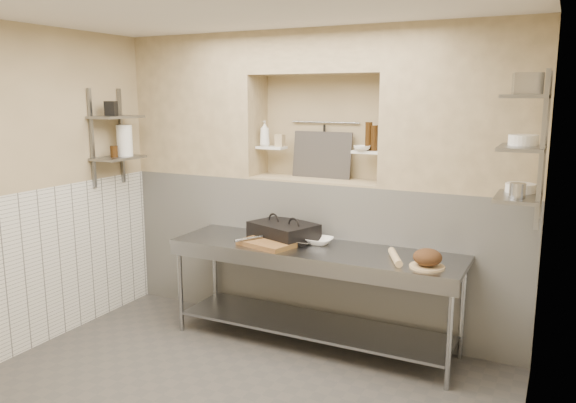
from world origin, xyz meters
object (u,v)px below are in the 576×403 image
Objects in this scene: prep_table at (313,276)px; rolling_pin at (395,257)px; bread_loaf at (427,257)px; bowl_alcove at (362,148)px; cutting_board at (268,243)px; bottle_soap at (265,134)px; jug_left at (125,140)px; mixing_bowl at (319,241)px; panini_press at (284,231)px.

prep_table is 6.67× the size of rolling_pin.
prep_table is 1.08m from bread_loaf.
bowl_alcove reaches higher than bread_loaf.
cutting_board is 1.90× the size of bottle_soap.
jug_left is at bearing -178.98° from prep_table.
prep_table is at bearing 15.67° from cutting_board.
rolling_pin is 1.86m from bottle_soap.
bowl_alcove is at bearing 44.53° from cutting_board.
bottle_soap is 1.66× the size of bowl_alcove.
cutting_board is at bearing 179.03° from bread_loaf.
bottle_soap is (-1.78, 0.66, 0.86)m from bread_loaf.
rolling_pin is 2.57× the size of bowl_alcove.
bottle_soap is 1.41m from jug_left.
prep_table is 5.43× the size of cutting_board.
bottle_soap reaches higher than bowl_alcove.
bowl_alcove is (0.25, 0.52, 1.09)m from prep_table.
rolling_pin is 0.28m from bread_loaf.
bread_loaf is 0.72× the size of jug_left.
bread_loaf is 1.26m from bowl_alcove.
mixing_bowl is at bearing -123.05° from bowl_alcove.
bowl_alcove is 0.49× the size of jug_left.
cutting_board is at bearing -76.21° from panini_press.
panini_press is at bearing 83.58° from cutting_board.
bread_loaf is at bearing -1.80° from jug_left.
bottle_soap is at bearing 145.42° from prep_table.
panini_press is at bearing 158.66° from prep_table.
panini_press is at bearing 168.80° from bread_loaf.
jug_left is (-1.69, -0.18, 0.79)m from panini_press.
jug_left reaches higher than bread_loaf.
prep_table is at bearing -34.58° from bottle_soap.
bowl_alcove is (1.01, -0.01, -0.10)m from bottle_soap.
panini_press is at bearing 5.99° from jug_left.
mixing_bowl is 0.77m from rolling_pin.
panini_press is 1.13m from rolling_pin.
rolling_pin is 1.55× the size of bottle_soap.
panini_press is 1.42× the size of cutting_board.
panini_press is 2.85× the size of mixing_bowl.
bread_loaf is (1.02, -0.13, 0.34)m from prep_table.
cutting_board is (-0.03, -0.25, -0.06)m from panini_press.
prep_table is 10.32× the size of bottle_soap.
mixing_bowl is (0.36, -0.00, -0.05)m from panini_press.
cutting_board is 1.14m from rolling_pin.
rolling_pin is 1.76× the size of bread_loaf.
rolling_pin is (0.75, -0.07, 0.29)m from prep_table.
bread_loaf is 0.88× the size of bottle_soap.
panini_press is 0.36m from mixing_bowl.
rolling_pin reaches higher than cutting_board.
bottle_soap is at bearing 23.46° from jug_left.
mixing_bowl is at bearing 164.87° from rolling_pin.
mixing_bowl is 1.58× the size of bowl_alcove.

